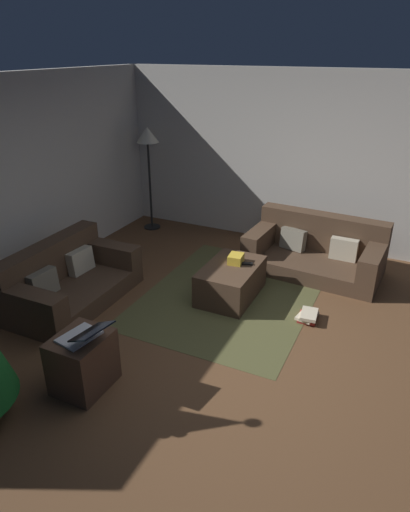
# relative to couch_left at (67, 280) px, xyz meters

# --- Properties ---
(ground_plane) EXTENTS (6.40, 6.40, 0.00)m
(ground_plane) POSITION_rel_couch_left_xyz_m (-0.08, -2.25, -0.27)
(ground_plane) COLOR brown
(corner_partition) EXTENTS (0.12, 6.40, 2.60)m
(corner_partition) POSITION_rel_couch_left_xyz_m (3.06, -2.25, 1.03)
(corner_partition) COLOR beige
(corner_partition) RESTS_ON ground_plane
(couch_left) EXTENTS (1.67, 0.94, 0.72)m
(couch_left) POSITION_rel_couch_left_xyz_m (0.00, 0.00, 0.00)
(couch_left) COLOR #473323
(couch_left) RESTS_ON ground_plane
(couch_right) EXTENTS (1.07, 1.85, 0.74)m
(couch_right) POSITION_rel_couch_left_xyz_m (2.18, -2.55, 0.00)
(couch_right) COLOR #473323
(couch_right) RESTS_ON ground_plane
(ottoman) EXTENTS (0.95, 0.61, 0.42)m
(ottoman) POSITION_rel_couch_left_xyz_m (0.96, -1.77, -0.06)
(ottoman) COLOR #473323
(ottoman) RESTS_ON ground_plane
(gift_box) EXTENTS (0.23, 0.19, 0.11)m
(gift_box) POSITION_rel_couch_left_xyz_m (1.06, -1.79, 0.20)
(gift_box) COLOR gold
(gift_box) RESTS_ON ottoman
(tv_remote) EXTENTS (0.10, 0.17, 0.02)m
(tv_remote) POSITION_rel_couch_left_xyz_m (1.08, -1.92, 0.16)
(tv_remote) COLOR black
(tv_remote) RESTS_ON ottoman
(side_table) EXTENTS (0.52, 0.44, 0.54)m
(side_table) POSITION_rel_couch_left_xyz_m (-1.16, -1.20, -0.00)
(side_table) COLOR #4C3323
(side_table) RESTS_ON ground_plane
(laptop) EXTENTS (0.41, 0.48, 0.19)m
(laptop) POSITION_rel_couch_left_xyz_m (-1.17, -1.27, 0.32)
(laptop) COLOR silver
(laptop) RESTS_ON side_table
(book_stack) EXTENTS (0.32, 0.24, 0.11)m
(book_stack) POSITION_rel_couch_left_xyz_m (0.83, -2.79, -0.22)
(book_stack) COLOR #B7332D
(book_stack) RESTS_ON ground_plane
(corner_lamp) EXTENTS (0.36, 0.36, 1.70)m
(corner_lamp) POSITION_rel_couch_left_xyz_m (2.55, 0.36, 1.18)
(corner_lamp) COLOR black
(corner_lamp) RESTS_ON ground_plane
(area_rug) EXTENTS (2.60, 2.00, 0.01)m
(area_rug) POSITION_rel_couch_left_xyz_m (0.96, -1.77, -0.27)
(area_rug) COLOR #4B4A29
(area_rug) RESTS_ON ground_plane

